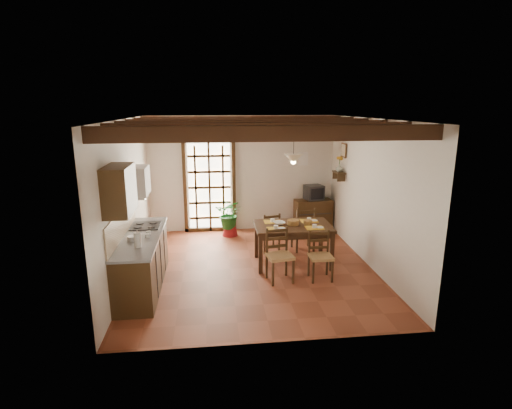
{
  "coord_description": "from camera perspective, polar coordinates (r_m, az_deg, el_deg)",
  "views": [
    {
      "loc": [
        -0.76,
        -7.1,
        3.04
      ],
      "look_at": [
        0.1,
        0.4,
        1.15
      ],
      "focal_mm": 28.0,
      "sensor_mm": 36.0,
      "label": 1
    }
  ],
  "objects": [
    {
      "name": "room_shell",
      "position": [
        7.24,
        -0.43,
        4.33
      ],
      "size": [
        4.52,
        5.02,
        2.81
      ],
      "color": "silver",
      "rests_on": "ground_plane"
    },
    {
      "name": "upper_cabinet",
      "position": [
        6.06,
        -18.95,
        1.98
      ],
      "size": [
        0.35,
        0.8,
        0.7
      ],
      "primitive_type": "cube",
      "color": "#342110",
      "rests_on": "room_shell"
    },
    {
      "name": "sideboard",
      "position": [
        10.01,
        8.14,
        -1.48
      ],
      "size": [
        0.93,
        0.48,
        0.77
      ],
      "primitive_type": "cube",
      "rotation": [
        0.0,
        0.0,
        0.08
      ],
      "color": "#342110",
      "rests_on": "ground_plane"
    },
    {
      "name": "potted_plant",
      "position": [
        9.44,
        -3.79,
        -1.14
      ],
      "size": [
        1.99,
        1.83,
        1.84
      ],
      "primitive_type": "imported",
      "rotation": [
        0.0,
        0.0,
        -0.29
      ],
      "color": "#144C19",
      "rests_on": "ground_plane"
    },
    {
      "name": "counter_items",
      "position": [
        7.01,
        -16.09,
        -3.77
      ],
      "size": [
        0.5,
        1.43,
        0.25
      ],
      "color": "black",
      "rests_on": "kitchen_counter"
    },
    {
      "name": "range_hood",
      "position": [
        7.28,
        -16.66,
        3.14
      ],
      "size": [
        0.38,
        0.6,
        0.54
      ],
      "color": "white",
      "rests_on": "room_shell"
    },
    {
      "name": "crt_tv",
      "position": [
        9.87,
        8.27,
        1.73
      ],
      "size": [
        0.48,
        0.46,
        0.35
      ],
      "rotation": [
        0.0,
        0.0,
        0.21
      ],
      "color": "black",
      "rests_on": "sideboard"
    },
    {
      "name": "kitchen_counter",
      "position": [
        7.09,
        -15.94,
        -7.73
      ],
      "size": [
        0.64,
        2.25,
        1.38
      ],
      "color": "#342110",
      "rests_on": "ground_plane"
    },
    {
      "name": "fuse_box",
      "position": [
        9.92,
        6.73,
        6.49
      ],
      "size": [
        0.25,
        0.03,
        0.32
      ],
      "primitive_type": "cube",
      "color": "white",
      "rests_on": "room_shell"
    },
    {
      "name": "ground_plane",
      "position": [
        7.76,
        -0.4,
        -9.01
      ],
      "size": [
        5.0,
        5.0,
        0.0
      ],
      "primitive_type": "plane",
      "color": "brown"
    },
    {
      "name": "table_bowl",
      "position": [
        7.72,
        3.33,
        -2.67
      ],
      "size": [
        0.26,
        0.26,
        0.05
      ],
      "primitive_type": "imported",
      "rotation": [
        0.0,
        0.0,
        0.26
      ],
      "color": "white",
      "rests_on": "dining_table"
    },
    {
      "name": "plant_pot",
      "position": [
        9.57,
        -3.74,
        -3.8
      ],
      "size": [
        0.38,
        0.38,
        0.23
      ],
      "primitive_type": "cone",
      "color": "maroon",
      "rests_on": "ground_plane"
    },
    {
      "name": "shelf_flowers",
      "position": [
        9.24,
        11.88,
        6.41
      ],
      "size": [
        0.14,
        0.14,
        0.36
      ],
      "color": "gold",
      "rests_on": "shelf_vase"
    },
    {
      "name": "dining_table",
      "position": [
        7.75,
        5.29,
        -3.63
      ],
      "size": [
        1.48,
        0.97,
        0.79
      ],
      "rotation": [
        0.0,
        0.0,
        -0.02
      ],
      "color": "#351F11",
      "rests_on": "ground_plane"
    },
    {
      "name": "ceiling_beams",
      "position": [
        7.15,
        -0.44,
        11.26
      ],
      "size": [
        4.5,
        4.34,
        0.2
      ],
      "color": "black",
      "rests_on": "room_shell"
    },
    {
      "name": "shelf_vase",
      "position": [
        9.27,
        11.81,
        5.14
      ],
      "size": [
        0.15,
        0.15,
        0.15
      ],
      "primitive_type": "imported",
      "color": "#B2BFB2",
      "rests_on": "wall_shelf"
    },
    {
      "name": "chair_far_right",
      "position": [
        8.64,
        6.73,
        -4.54
      ],
      "size": [
        0.48,
        0.46,
        0.96
      ],
      "rotation": [
        0.0,
        0.0,
        3.24
      ],
      "color": "#AB7D49",
      "rests_on": "ground_plane"
    },
    {
      "name": "french_door",
      "position": [
        9.72,
        -6.66,
        2.91
      ],
      "size": [
        1.26,
        0.11,
        2.32
      ],
      "color": "white",
      "rests_on": "ground_plane"
    },
    {
      "name": "wall_shelf",
      "position": [
        9.29,
        11.77,
        4.29
      ],
      "size": [
        0.2,
        0.42,
        0.2
      ],
      "color": "#342110",
      "rests_on": "room_shell"
    },
    {
      "name": "chair_far_left",
      "position": [
        8.53,
        1.9,
        -4.92
      ],
      "size": [
        0.47,
        0.45,
        0.85
      ],
      "rotation": [
        0.0,
        0.0,
        3.37
      ],
      "color": "#AB7D49",
      "rests_on": "ground_plane"
    },
    {
      "name": "framed_picture",
      "position": [
        9.25,
        12.43,
        7.58
      ],
      "size": [
        0.03,
        0.32,
        0.32
      ],
      "color": "brown",
      "rests_on": "room_shell"
    },
    {
      "name": "table_setting",
      "position": [
        7.7,
        5.32,
        -2.4
      ],
      "size": [
        1.07,
        0.71,
        0.1
      ],
      "rotation": [
        0.0,
        0.0,
        -0.02
      ],
      "color": "gold",
      "rests_on": "dining_table"
    },
    {
      "name": "pendant_lamp",
      "position": [
        7.54,
        5.37,
        6.68
      ],
      "size": [
        0.36,
        0.36,
        0.84
      ],
      "color": "black",
      "rests_on": "room_shell"
    },
    {
      "name": "chair_near_left",
      "position": [
        7.13,
        3.38,
        -8.6
      ],
      "size": [
        0.5,
        0.48,
        0.94
      ],
      "rotation": [
        0.0,
        0.0,
        0.17
      ],
      "color": "#AB7D49",
      "rests_on": "ground_plane"
    },
    {
      "name": "chair_near_right",
      "position": [
        7.28,
        9.16,
        -8.47
      ],
      "size": [
        0.4,
        0.38,
        0.86
      ],
      "rotation": [
        0.0,
        0.0,
        0.01
      ],
      "color": "#AB7D49",
      "rests_on": "ground_plane"
    }
  ]
}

